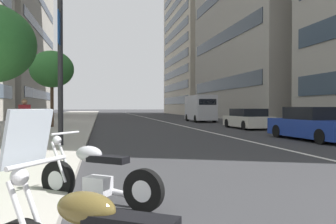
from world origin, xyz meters
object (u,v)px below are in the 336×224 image
Objects in this scene: car_lead_in_lane at (313,125)px; pedestrian_on_plaza at (25,119)px; car_approaching_light at (247,119)px; delivery_van_ahead at (200,108)px; motorcycle_far_end_row at (97,178)px; street_tree_mid_sidewalk at (52,69)px; street_lamp_with_banners at (69,2)px.

pedestrian_on_plaza is at bearing 82.74° from car_lead_in_lane.
car_approaching_light is 10.85m from delivery_van_ahead.
street_tree_mid_sidewalk reaches higher than motorcycle_far_end_row.
pedestrian_on_plaza reaches higher than motorcycle_far_end_row.
pedestrian_on_plaza is (-17.86, 12.81, -0.42)m from delivery_van_ahead.
car_lead_in_lane is at bearing 53.45° from pedestrian_on_plaza.
motorcycle_far_end_row is at bearing -170.42° from street_tree_mid_sidewalk.
delivery_van_ahead is 0.60× the size of street_lamp_with_banners.
street_lamp_with_banners reaches higher than delivery_van_ahead.
pedestrian_on_plaza is (-7.04, 12.88, 0.33)m from car_approaching_light.
street_lamp_with_banners is at bearing 129.92° from car_approaching_light.
car_approaching_light is 0.86× the size of street_tree_mid_sidewalk.
pedestrian_on_plaza is (-9.26, -0.19, -3.02)m from street_tree_mid_sidewalk.
car_approaching_light is at bearing -99.68° from street_tree_mid_sidewalk.
street_lamp_with_banners is (-20.06, 10.89, 3.72)m from delivery_van_ahead.
car_lead_in_lane is 16.52m from street_tree_mid_sidewalk.
pedestrian_on_plaza is at bearing 145.29° from delivery_van_ahead.
street_lamp_with_banners is at bearing -44.76° from motorcycle_far_end_row.
delivery_van_ahead is at bearing -73.02° from motorcycle_far_end_row.
car_lead_in_lane is at bearing -129.40° from street_tree_mid_sidewalk.
street_tree_mid_sidewalk is (-8.59, 13.00, 2.61)m from delivery_van_ahead.
street_lamp_with_banners is 11.71m from street_tree_mid_sidewalk.
car_approaching_light is at bearing -84.46° from motorcycle_far_end_row.
car_approaching_light is at bearing -49.87° from street_lamp_with_banners.
delivery_van_ahead reaches higher than pedestrian_on_plaza.
car_approaching_light is 14.68m from pedestrian_on_plaza.
car_approaching_light is 13.67m from street_tree_mid_sidewalk.
delivery_van_ahead is 3.05× the size of pedestrian_on_plaza.
street_lamp_with_banners is (-1.20, 10.40, 4.44)m from car_lead_in_lane.
street_tree_mid_sidewalk is (11.47, 2.11, -1.11)m from street_lamp_with_banners.
street_lamp_with_banners reaches higher than car_lead_in_lane.
pedestrian_on_plaza is at bearing 41.06° from street_lamp_with_banners.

